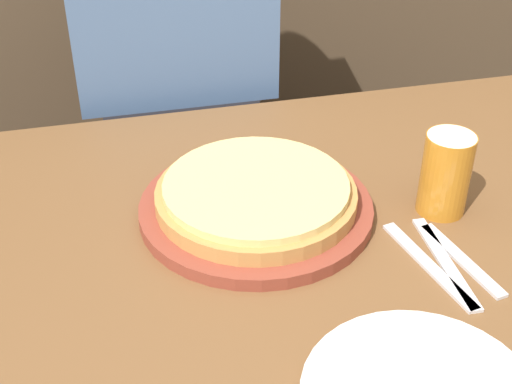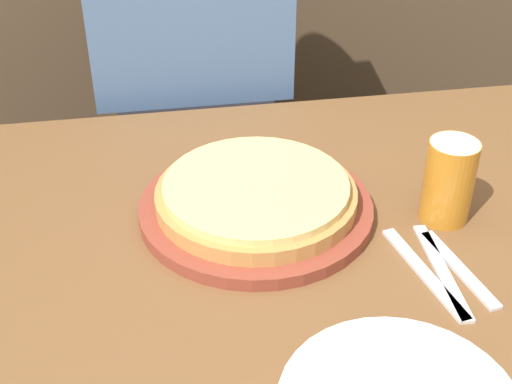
% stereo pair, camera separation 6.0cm
% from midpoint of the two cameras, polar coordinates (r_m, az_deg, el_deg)
% --- Properties ---
extents(pizza_on_board, '(0.35, 0.35, 0.06)m').
position_cam_midpoint_polar(pizza_on_board, '(1.05, -1.64, -0.70)').
color(pizza_on_board, brown).
rests_on(pizza_on_board, dining_table).
extents(beer_glass, '(0.07, 0.07, 0.13)m').
position_cam_midpoint_polar(beer_glass, '(1.07, 13.42, 1.64)').
color(beer_glass, '#B7701E').
rests_on(beer_glass, dining_table).
extents(fork, '(0.05, 0.20, 0.00)m').
position_cam_midpoint_polar(fork, '(0.99, 11.92, -5.77)').
color(fork, silver).
rests_on(fork, dining_table).
extents(dinner_knife, '(0.03, 0.20, 0.00)m').
position_cam_midpoint_polar(dinner_knife, '(1.00, 13.23, -5.52)').
color(dinner_knife, silver).
rests_on(dinner_knife, dining_table).
extents(spoon, '(0.05, 0.17, 0.00)m').
position_cam_midpoint_polar(spoon, '(1.01, 14.51, -5.28)').
color(spoon, silver).
rests_on(spoon, dining_table).
extents(diner_person, '(0.39, 0.20, 1.35)m').
position_cam_midpoint_polar(diner_person, '(1.54, -7.35, 5.32)').
color(diner_person, '#33333D').
rests_on(diner_person, ground_plane).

